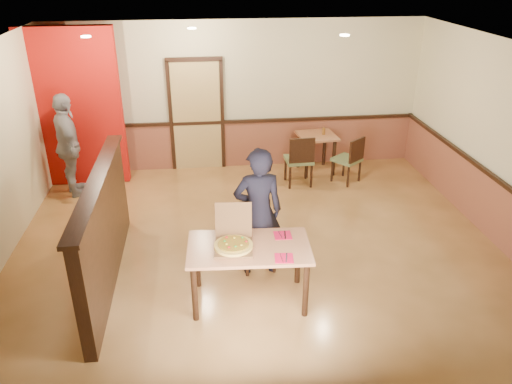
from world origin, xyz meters
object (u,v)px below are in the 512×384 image
Objects in this scene: diner_chair at (257,232)px; pizza_box at (234,243)px; side_table at (316,143)px; side_chair_right at (350,158)px; diner at (258,212)px; main_table at (249,254)px; side_chair_left at (300,159)px; condiment at (324,131)px; passerby at (69,146)px.

pizza_box is at bearing -121.35° from diner_chair.
side_table is (1.52, 3.09, 0.08)m from diner_chair.
diner_chair is 1.02× the size of side_chair_right.
side_table is at bearing -118.76° from diner.
main_table is at bearing -109.44° from diner_chair.
diner_chair reaches higher than side_chair_right.
side_chair_left is at bearing 60.35° from diner_chair.
diner reaches higher than condiment.
passerby reaches higher than condiment.
side_chair_right is at bearing 179.11° from side_chair_left.
main_table is 0.69m from diner.
side_chair_right is at bearing 59.30° from main_table.
side_chair_left is 0.94m from side_chair_right.
side_table is at bearing 69.44° from main_table.
main_table is at bearing -115.37° from condiment.
side_chair_right is 0.49× the size of passerby.
side_chair_left is at bearing -113.94° from passerby.
condiment is (0.57, 0.62, 0.29)m from side_chair_left.
diner_chair is at bearing -118.10° from condiment.
main_table is 10.95× the size of condiment.
diner is 0.97× the size of passerby.
main_table is 1.68× the size of side_chair_right.
main_table is at bearing -113.80° from side_table.
passerby is (-2.72, 3.33, 0.24)m from main_table.
pizza_box is (-0.36, -0.77, 0.33)m from diner_chair.
pizza_box is at bearing -117.54° from condiment.
passerby is (-2.91, 2.55, 0.41)m from diner_chair.
condiment is at bearing -96.87° from side_chair_right.
pizza_box reaches higher than condiment.
diner_chair is 0.50× the size of passerby.
passerby is at bearing -38.94° from side_chair_right.
condiment reaches higher than side_table.
condiment is at bearing -1.05° from side_table.
passerby reaches higher than diner.
side_table is (1.70, 3.86, -0.09)m from main_table.
pizza_box reaches higher than side_chair_right.
side_table is at bearing -88.93° from side_chair_right.
side_table is at bearing -127.85° from side_chair_left.
side_chair_left is at bearing -125.77° from side_table.
main_table is 1.54× the size of side_chair_left.
diner is at bearing 64.79° from pizza_box.
passerby is at bearing 132.54° from main_table.
side_chair_left is 0.55× the size of diner.
condiment is (1.83, 3.86, 0.15)m from main_table.
passerby is at bearing -46.47° from diner.
side_chair_right reaches higher than condiment.
main_table is 3.48m from side_chair_left.
diner is at bearing 65.65° from side_chair_left.
diner reaches higher than diner_chair.
pizza_box is (-1.88, -3.85, 0.26)m from side_table.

